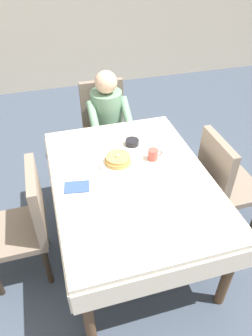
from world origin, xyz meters
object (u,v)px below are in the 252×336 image
chair_left_side (26,220)px  breakfast_stack (118,159)px  cup_coffee (153,154)px  spoon_near_edge (129,196)px  chair_right_side (223,180)px  dining_table_main (132,187)px  chair_diner (105,121)px  diner_person (108,117)px  plate_breakfast (118,163)px  fork_left_of_plate (94,170)px  knife_right_of_plate (143,161)px  bowl_butter (132,142)px  syrup_pitcher (76,158)px

chair_left_side → breakfast_stack: size_ratio=4.65×
cup_coffee → spoon_near_edge: 0.45m
chair_right_side → breakfast_stack: (-0.83, 0.18, 0.25)m
spoon_near_edge → dining_table_main: bearing=75.3°
chair_diner → diner_person: (0.00, -0.16, 0.14)m
plate_breakfast → dining_table_main: bearing=-72.5°
plate_breakfast → cup_coffee: (0.27, -0.01, 0.03)m
diner_person → plate_breakfast: 0.85m
chair_right_side → plate_breakfast: chair_right_side is taller
cup_coffee → fork_left_of_plate: cup_coffee is taller
chair_right_side → chair_left_side: (-1.54, 0.00, 0.00)m
chair_diner → spoon_near_edge: bearing=84.3°
knife_right_of_plate → cup_coffee: bearing=-86.2°
spoon_near_edge → diner_person: bearing=91.1°
chair_left_side → knife_right_of_plate: size_ratio=4.65×
bowl_butter → cup_coffee: bearing=-67.2°
chair_diner → plate_breakfast: chair_diner is taller
chair_diner → plate_breakfast: bearing=83.4°
syrup_pitcher → fork_left_of_plate: syrup_pitcher is taller
chair_diner → dining_table_main: bearing=87.0°
plate_breakfast → fork_left_of_plate: bearing=-174.0°
chair_diner → fork_left_of_plate: (-0.31, -1.02, 0.21)m
cup_coffee → syrup_pitcher: cup_coffee is taller
dining_table_main → fork_left_of_plate: 0.30m
knife_right_of_plate → dining_table_main: bearing=136.0°
fork_left_of_plate → syrup_pitcher: bearing=33.5°
cup_coffee → fork_left_of_plate: 0.46m
chair_right_side → bowl_butter: (-0.65, 0.39, 0.23)m
spoon_near_edge → cup_coffee: bearing=57.1°
breakfast_stack → fork_left_of_plate: bearing=-173.0°
chair_diner → bowl_butter: bearing=94.4°
cup_coffee → syrup_pitcher: 0.58m
chair_right_side → breakfast_stack: chair_right_side is taller
chair_diner → bowl_butter: size_ratio=8.45×
plate_breakfast → bowl_butter: bearing=51.1°
cup_coffee → syrup_pitcher: size_ratio=1.41×
dining_table_main → spoon_near_edge: bearing=-112.3°
chair_left_side → dining_table_main: bearing=-90.0°
breakfast_stack → knife_right_of_plate: breakfast_stack is taller
plate_breakfast → fork_left_of_plate: size_ratio=1.56×
dining_table_main → chair_right_side: chair_right_side is taller
dining_table_main → chair_left_side: 0.78m
chair_right_side → knife_right_of_plate: chair_right_side is taller
chair_left_side → bowl_butter: bearing=-66.3°
diner_person → fork_left_of_plate: (-0.31, -0.86, 0.07)m
dining_table_main → chair_left_side: size_ratio=1.64×
cup_coffee → spoon_near_edge: size_ratio=0.75×
diner_person → chair_left_side: diner_person is taller
diner_person → syrup_pitcher: 0.85m
chair_left_side → plate_breakfast: size_ratio=3.32×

